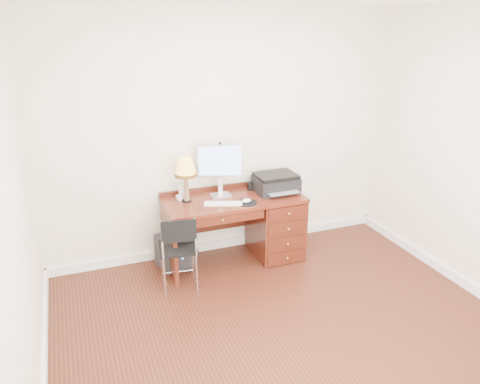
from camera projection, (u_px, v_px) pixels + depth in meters
name	position (u px, v px, depth m)	size (l,w,h in m)	color
ground	(289.00, 332.00, 4.08)	(4.00, 4.00, 0.00)	#35150C
room_shell	(261.00, 290.00, 4.61)	(4.00, 4.00, 4.00)	white
desk	(261.00, 222.00, 5.27)	(1.50, 0.67, 0.75)	#5C2013
monitor	(219.00, 163.00, 5.00)	(0.48, 0.24, 0.57)	silver
keyboard	(223.00, 204.00, 4.87)	(0.40, 0.11, 0.02)	white
mouse_pad	(247.00, 202.00, 4.90)	(0.22, 0.22, 0.04)	black
printer	(276.00, 183.00, 5.20)	(0.46, 0.36, 0.21)	black
leg_lamp	(186.00, 170.00, 4.82)	(0.23, 0.23, 0.48)	black
phone	(181.00, 194.00, 4.99)	(0.10, 0.10, 0.20)	white
pen_cup	(250.00, 186.00, 5.27)	(0.08, 0.08, 0.10)	black
chair	(179.00, 245.00, 4.59)	(0.42, 0.42, 0.79)	black
equipment_box	(174.00, 251.00, 5.11)	(0.32, 0.32, 0.37)	black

